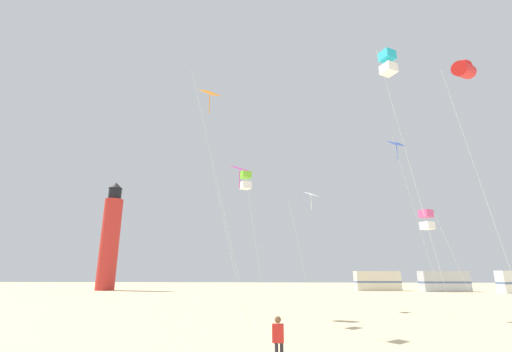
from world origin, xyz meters
The scene contains 12 objects.
kite_flyer_standing centered at (-0.08, 5.67, 0.61)m, with size 0.35×0.52×1.16m.
kite_box_lime centered at (-2.08, 15.80, 8.18)m, with size 1.68×1.68×8.76m.
kite_tube_scarlet centered at (9.15, 9.86, 12.00)m, with size 2.22×2.37×12.71m.
kite_box_rainbow centered at (8.64, 15.20, 5.45)m, with size 2.44×2.44×6.03m.
kite_diamond_magenta centered at (-2.23, 13.39, 7.95)m, with size 2.16×2.16×8.47m.
kite_diamond_blue centered at (8.28, 17.52, 10.60)m, with size 2.24×2.10×11.33m.
kite_box_cyan centered at (5.26, 9.02, 11.97)m, with size 1.99×1.56×12.57m.
kite_diamond_white centered at (2.41, 20.43, 7.93)m, with size 2.39×2.39×8.46m.
kite_diamond_orange centered at (-3.50, 10.76, 11.18)m, with size 2.91×2.91×11.96m.
lighthouse_distant centered at (-26.45, 48.20, 7.84)m, with size 2.80×2.80×16.80m.
rv_van_cream centered at (14.49, 49.71, 1.39)m, with size 6.49×2.47×2.80m.
rv_van_silver centered at (23.14, 47.43, 1.39)m, with size 6.51×2.54×2.80m.
Camera 1 is at (-0.01, -5.86, 2.40)m, focal length 24.66 mm.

